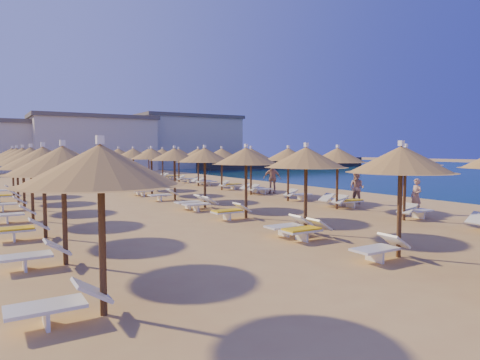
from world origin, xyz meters
TOP-DOWN VIEW (x-y plane):
  - ground at (0.00, 0.00)m, footprint 220.00×220.00m
  - jetty at (29.33, 39.08)m, footprint 30.16×5.46m
  - hotel_blocks at (2.48, 46.51)m, footprint 45.13×11.01m
  - parasol_row_east at (2.70, 6.30)m, footprint 2.79×43.95m
  - parasol_row_west at (-2.36, 6.30)m, footprint 2.79×43.95m
  - parasol_row_inland at (-9.91, 4.43)m, footprint 2.79×25.24m
  - loungers at (-1.62, 5.79)m, footprint 15.60×41.79m
  - beachgoer_c at (4.40, 8.30)m, footprint 1.13×1.13m
  - beachgoer_a at (4.79, -2.06)m, footprint 0.45×0.61m
  - beachgoer_b at (4.92, 1.55)m, footprint 0.83×0.95m

SIDE VIEW (x-z plane):
  - ground at x=0.00m, z-range 0.00..0.00m
  - loungers at x=-1.62m, z-range 0.02..0.67m
  - jetty at x=29.33m, z-range 0.00..1.50m
  - beachgoer_a at x=4.79m, z-range 0.00..1.53m
  - beachgoer_b at x=4.92m, z-range 0.00..1.65m
  - beachgoer_c at x=4.40m, z-range 0.00..1.93m
  - parasol_row_inland at x=-9.91m, z-range 0.98..4.01m
  - parasol_row_east at x=2.70m, z-range 0.98..4.01m
  - parasol_row_west at x=-2.36m, z-range 0.98..4.01m
  - hotel_blocks at x=2.48m, z-range -0.35..7.75m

